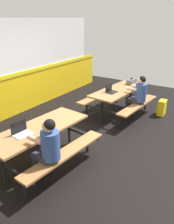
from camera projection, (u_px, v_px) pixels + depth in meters
The scene contains 10 objects.
ground_plane at pixel (94, 135), 5.36m from camera, with size 10.00×10.00×0.02m, color black.
accent_backdrop at pixel (15, 71), 6.15m from camera, with size 8.00×0.14×2.60m.
picnic_table_left at pixel (40, 135), 4.15m from camera, with size 2.03×1.70×0.74m.
picnic_table_right at pixel (118, 95), 6.29m from camera, with size 2.03×1.70×0.74m.
student_nearer at pixel (47, 146), 3.56m from camera, with size 0.38×0.53×1.21m.
student_further at pixel (138, 94), 5.99m from camera, with size 0.38×0.53×1.21m.
laptop_silver at pixel (22, 132), 3.83m from camera, with size 0.34×0.25×0.22m.
laptop_dark at pixel (111, 91), 5.98m from camera, with size 0.34×0.25×0.22m.
toolbox_grey at pixel (131, 81), 6.76m from camera, with size 0.40×0.18×0.18m.
backpack_dark at pixel (162, 108), 6.37m from camera, with size 0.30×0.22×0.44m.
Camera 1 is at (-4.03, -2.43, 2.61)m, focal length 35.56 mm.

